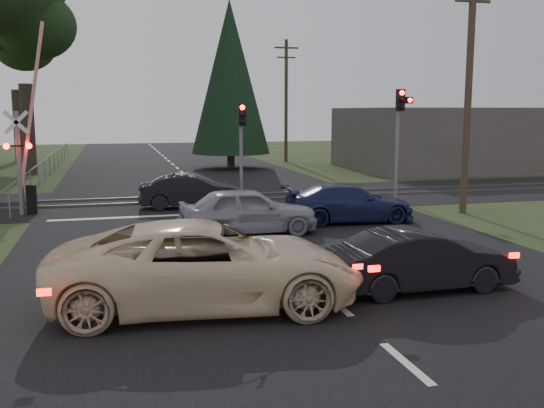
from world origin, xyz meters
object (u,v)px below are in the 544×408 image
object	(u,v)px
cream_coupe	(207,265)
dark_hatchback	(422,261)
crossing_signal	(26,159)
utility_pole_near	(469,86)
dark_car_far	(191,191)
utility_pole_mid	(286,98)
silver_car	(248,211)
traffic_signal_center	(242,135)
utility_pole_far	(225,103)
blue_sedan	(349,203)
traffic_signal_right	(400,123)

from	to	relation	value
cream_coupe	dark_hatchback	size ratio (longest dim) A/B	1.53
crossing_signal	dark_hatchback	distance (m)	15.58
utility_pole_near	dark_car_far	world-z (taller)	utility_pole_near
utility_pole_near	dark_hatchback	world-z (taller)	utility_pole_near
utility_pole_mid	silver_car	world-z (taller)	utility_pole_mid
traffic_signal_center	utility_pole_far	bearing A→B (deg)	80.40
dark_hatchback	blue_sedan	bearing A→B (deg)	-12.17
cream_coupe	blue_sedan	bearing A→B (deg)	-32.21
blue_sedan	traffic_signal_center	bearing A→B (deg)	29.61
cream_coupe	dark_hatchback	bearing A→B (deg)	-85.02
traffic_signal_center	utility_pole_near	world-z (taller)	utility_pole_near
utility_pole_mid	silver_car	bearing A→B (deg)	-108.62
utility_pole_near	utility_pole_mid	xyz separation A→B (m)	(0.00, 24.00, 0.00)
traffic_signal_right	cream_coupe	bearing A→B (deg)	-129.93
traffic_signal_center	silver_car	bearing A→B (deg)	-100.47
utility_pole_mid	dark_car_far	size ratio (longest dim) A/B	2.24
blue_sedan	cream_coupe	bearing A→B (deg)	145.56
utility_pole_mid	utility_pole_near	bearing A→B (deg)	-90.00
silver_car	blue_sedan	distance (m)	3.99
traffic_signal_right	utility_pole_mid	xyz separation A→B (m)	(0.95, 20.53, 1.41)
utility_pole_far	cream_coupe	bearing A→B (deg)	-100.82
utility_pole_mid	cream_coupe	world-z (taller)	utility_pole_mid
cream_coupe	crossing_signal	bearing A→B (deg)	26.90
traffic_signal_center	cream_coupe	world-z (taller)	traffic_signal_center
utility_pole_far	silver_car	distance (m)	51.71
cream_coupe	silver_car	xyz separation A→B (m)	(2.30, 6.72, -0.11)
utility_pole_near	dark_hatchback	distance (m)	11.47
dark_hatchback	silver_car	xyz separation A→B (m)	(-2.29, 6.77, 0.08)
cream_coupe	utility_pole_far	bearing A→B (deg)	-5.12
utility_pole_near	silver_car	world-z (taller)	utility_pole_near
traffic_signal_center	dark_hatchback	bearing A→B (deg)	-85.31
traffic_signal_right	dark_car_far	size ratio (longest dim) A/B	1.17
crossing_signal	traffic_signal_center	bearing A→B (deg)	6.15
traffic_signal_right	traffic_signal_center	bearing A→B (deg)	169.59
utility_pole_mid	traffic_signal_center	bearing A→B (deg)	-111.21
utility_pole_far	silver_car	bearing A→B (deg)	-99.72
crossing_signal	dark_car_far	size ratio (longest dim) A/B	1.73
traffic_signal_right	dark_car_far	distance (m)	9.18
traffic_signal_right	blue_sedan	distance (m)	6.30
cream_coupe	dark_car_far	distance (m)	12.42
traffic_signal_right	dark_car_far	xyz separation A→B (m)	(-8.79, 0.35, -2.65)
utility_pole_near	traffic_signal_center	bearing A→B (deg)	148.05
utility_pole_far	utility_pole_mid	bearing A→B (deg)	-90.00
crossing_signal	utility_pole_far	size ratio (longest dim) A/B	0.77
dark_hatchback	utility_pole_mid	bearing A→B (deg)	-12.33
utility_pole_near	dark_hatchback	size ratio (longest dim) A/B	2.28
dark_hatchback	cream_coupe	bearing A→B (deg)	88.08
traffic_signal_right	silver_car	world-z (taller)	traffic_signal_right
utility_pole_far	dark_car_far	bearing A→B (deg)	-102.17
utility_pole_mid	dark_hatchback	world-z (taller)	utility_pole_mid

